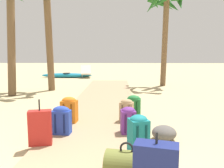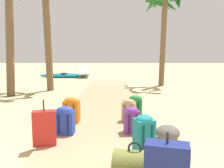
{
  "view_description": "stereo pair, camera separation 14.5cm",
  "coord_description": "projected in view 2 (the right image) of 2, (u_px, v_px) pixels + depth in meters",
  "views": [
    {
      "loc": [
        0.43,
        -1.42,
        1.55
      ],
      "look_at": [
        0.24,
        6.03,
        0.55
      ],
      "focal_mm": 36.93,
      "sensor_mm": 36.0,
      "label": 1
    },
    {
      "loc": [
        0.29,
        -1.42,
        1.55
      ],
      "look_at": [
        0.24,
        6.03,
        0.55
      ],
      "focal_mm": 36.93,
      "sensor_mm": 36.0,
      "label": 2
    }
  ],
  "objects": [
    {
      "name": "backpack_orange",
      "position": [
        71.0,
        109.0,
        4.91
      ],
      "size": [
        0.35,
        0.28,
        0.55
      ],
      "color": "orange",
      "rests_on": "boardwalk"
    },
    {
      "name": "palm_tree_far_right",
      "position": [
        164.0,
        10.0,
        10.41
      ],
      "size": [
        1.93,
        2.0,
        4.41
      ],
      "color": "brown",
      "rests_on": "ground"
    },
    {
      "name": "rock_right_mid",
      "position": [
        168.0,
        133.0,
        4.15
      ],
      "size": [
        0.45,
        0.45,
        0.26
      ],
      "primitive_type": "ellipsoid",
      "rotation": [
        0.0,
        0.0,
        1.53
      ],
      "color": "#5B5651",
      "rests_on": "ground"
    },
    {
      "name": "boardwalk",
      "position": [
        104.0,
        103.0,
        7.05
      ],
      "size": [
        1.85,
        10.97,
        0.08
      ],
      "primitive_type": "cube",
      "color": "tan",
      "rests_on": "ground"
    },
    {
      "name": "ground_plane",
      "position": [
        102.0,
        113.0,
        5.97
      ],
      "size": [
        60.0,
        60.0,
        0.0
      ],
      "primitive_type": "plane",
      "color": "tan"
    },
    {
      "name": "backpack_green",
      "position": [
        135.0,
        105.0,
        5.44
      ],
      "size": [
        0.35,
        0.3,
        0.49
      ],
      "color": "#237538",
      "rests_on": "boardwalk"
    },
    {
      "name": "backpack_purple",
      "position": [
        132.0,
        119.0,
        4.26
      ],
      "size": [
        0.29,
        0.28,
        0.49
      ],
      "color": "#6B2D84",
      "rests_on": "boardwalk"
    },
    {
      "name": "backpack_blue",
      "position": [
        65.0,
        120.0,
        4.19
      ],
      "size": [
        0.35,
        0.24,
        0.52
      ],
      "color": "#2847B7",
      "rests_on": "boardwalk"
    },
    {
      "name": "suitcase_red",
      "position": [
        44.0,
        128.0,
        3.68
      ],
      "size": [
        0.39,
        0.25,
        0.75
      ],
      "color": "red",
      "rests_on": "boardwalk"
    },
    {
      "name": "backpack_tan",
      "position": [
        129.0,
        110.0,
        4.98
      ],
      "size": [
        0.32,
        0.26,
        0.49
      ],
      "color": "tan",
      "rests_on": "boardwalk"
    },
    {
      "name": "kayak",
      "position": [
        64.0,
        75.0,
        14.56
      ],
      "size": [
        3.22,
        0.55,
        0.3
      ],
      "color": "teal",
      "rests_on": "ground"
    },
    {
      "name": "backpack_teal",
      "position": [
        144.0,
        133.0,
        3.36
      ],
      "size": [
        0.33,
        0.32,
        0.59
      ],
      "color": "#197A7F",
      "rests_on": "boardwalk"
    },
    {
      "name": "duffel_bag_olive",
      "position": [
        134.0,
        164.0,
        2.72
      ],
      "size": [
        0.55,
        0.42,
        0.45
      ],
      "color": "olive",
      "rests_on": "boardwalk"
    },
    {
      "name": "lounge_chair",
      "position": [
        84.0,
        72.0,
        14.64
      ],
      "size": [
        0.84,
        1.6,
        0.81
      ],
      "color": "white",
      "rests_on": "ground"
    }
  ]
}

